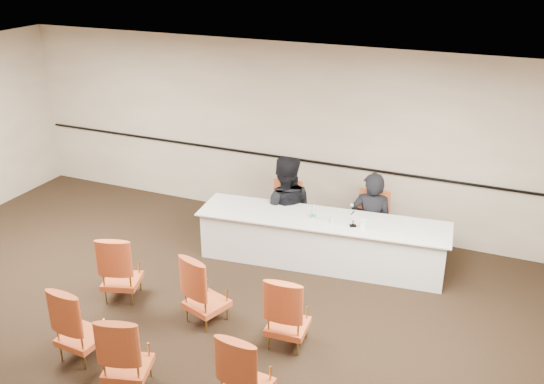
{
  "coord_description": "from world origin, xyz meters",
  "views": [
    {
      "loc": [
        3.51,
        -4.87,
        4.53
      ],
      "look_at": [
        0.3,
        2.6,
        1.06
      ],
      "focal_mm": 40.0,
      "sensor_mm": 36.0,
      "label": 1
    }
  ],
  "objects_px": {
    "aud_chair_front_mid": "(206,288)",
    "panelist_main": "(371,226)",
    "panelist_second_chair": "(284,213)",
    "coffee_cup": "(363,224)",
    "water_bottle": "(314,212)",
    "aud_chair_front_left": "(121,266)",
    "aud_chair_back_mid": "(126,350)",
    "aud_chair_front_right": "(288,310)",
    "drinking_glass": "(333,220)",
    "panelist_second": "(284,214)",
    "aud_chair_back_right": "(246,370)",
    "panelist_main_chair": "(371,224)",
    "panel_table": "(322,241)",
    "aud_chair_back_left": "(80,321)",
    "microphone": "(353,217)"
  },
  "relations": [
    {
      "from": "aud_chair_back_left",
      "to": "aud_chair_front_right",
      "type": "bearing_deg",
      "value": 32.36
    },
    {
      "from": "panelist_second_chair",
      "to": "aud_chair_back_mid",
      "type": "height_order",
      "value": "same"
    },
    {
      "from": "aud_chair_back_right",
      "to": "aud_chair_back_mid",
      "type": "bearing_deg",
      "value": -166.07
    },
    {
      "from": "panelist_main",
      "to": "panelist_main_chair",
      "type": "height_order",
      "value": "panelist_main"
    },
    {
      "from": "panel_table",
      "to": "aud_chair_front_mid",
      "type": "relative_size",
      "value": 3.85
    },
    {
      "from": "microphone",
      "to": "water_bottle",
      "type": "relative_size",
      "value": 1.35
    },
    {
      "from": "panelist_main_chair",
      "to": "drinking_glass",
      "type": "relative_size",
      "value": 9.5
    },
    {
      "from": "panelist_main_chair",
      "to": "water_bottle",
      "type": "bearing_deg",
      "value": -141.73
    },
    {
      "from": "panelist_main",
      "to": "drinking_glass",
      "type": "xyz_separation_m",
      "value": [
        -0.39,
        -0.72,
        0.35
      ]
    },
    {
      "from": "water_bottle",
      "to": "aud_chair_front_mid",
      "type": "bearing_deg",
      "value": -110.95
    },
    {
      "from": "panel_table",
      "to": "drinking_glass",
      "type": "distance_m",
      "value": 0.47
    },
    {
      "from": "aud_chair_back_left",
      "to": "microphone",
      "type": "bearing_deg",
      "value": 56.82
    },
    {
      "from": "microphone",
      "to": "aud_chair_front_mid",
      "type": "bearing_deg",
      "value": -150.85
    },
    {
      "from": "panelist_main",
      "to": "aud_chair_back_left",
      "type": "height_order",
      "value": "panelist_main"
    },
    {
      "from": "panelist_second",
      "to": "aud_chair_back_right",
      "type": "relative_size",
      "value": 2.04
    },
    {
      "from": "panelist_main",
      "to": "panelist_main_chair",
      "type": "xyz_separation_m",
      "value": [
        0.0,
        0.0,
        0.04
      ]
    },
    {
      "from": "panelist_main_chair",
      "to": "aud_chair_back_right",
      "type": "bearing_deg",
      "value": -100.83
    },
    {
      "from": "aud_chair_back_left",
      "to": "panelist_second_chair",
      "type": "bearing_deg",
      "value": 77.69
    },
    {
      "from": "panelist_main_chair",
      "to": "coffee_cup",
      "type": "bearing_deg",
      "value": -92.49
    },
    {
      "from": "panel_table",
      "to": "aud_chair_front_right",
      "type": "bearing_deg",
      "value": -88.51
    },
    {
      "from": "aud_chair_front_right",
      "to": "aud_chair_back_mid",
      "type": "xyz_separation_m",
      "value": [
        -1.3,
        -1.37,
        0.0
      ]
    },
    {
      "from": "aud_chair_back_left",
      "to": "coffee_cup",
      "type": "bearing_deg",
      "value": 55.03
    },
    {
      "from": "panelist_second",
      "to": "microphone",
      "type": "distance_m",
      "value": 1.44
    },
    {
      "from": "panelist_main_chair",
      "to": "aud_chair_front_mid",
      "type": "relative_size",
      "value": 1.0
    },
    {
      "from": "microphone",
      "to": "panelist_second",
      "type": "bearing_deg",
      "value": 130.66
    },
    {
      "from": "panelist_second",
      "to": "aud_chair_back_right",
      "type": "height_order",
      "value": "panelist_second"
    },
    {
      "from": "microphone",
      "to": "panelist_main_chair",
      "type": "bearing_deg",
      "value": 56.12
    },
    {
      "from": "aud_chair_back_left",
      "to": "aud_chair_back_mid",
      "type": "distance_m",
      "value": 0.83
    },
    {
      "from": "panel_table",
      "to": "aud_chair_front_left",
      "type": "xyz_separation_m",
      "value": [
        -2.15,
        -1.94,
        0.11
      ]
    },
    {
      "from": "panelist_second_chair",
      "to": "aud_chair_front_right",
      "type": "xyz_separation_m",
      "value": [
        1.05,
        -2.47,
        0.0
      ]
    },
    {
      "from": "panelist_second",
      "to": "drinking_glass",
      "type": "xyz_separation_m",
      "value": [
        0.97,
        -0.57,
        0.32
      ]
    },
    {
      "from": "coffee_cup",
      "to": "aud_chair_front_left",
      "type": "xyz_separation_m",
      "value": [
        -2.78,
        -1.84,
        -0.33
      ]
    },
    {
      "from": "coffee_cup",
      "to": "panel_table",
      "type": "bearing_deg",
      "value": 171.53
    },
    {
      "from": "panel_table",
      "to": "water_bottle",
      "type": "distance_m",
      "value": 0.49
    },
    {
      "from": "panelist_main_chair",
      "to": "aud_chair_front_right",
      "type": "height_order",
      "value": "same"
    },
    {
      "from": "coffee_cup",
      "to": "aud_chair_front_left",
      "type": "distance_m",
      "value": 3.35
    },
    {
      "from": "panelist_main",
      "to": "aud_chair_back_mid",
      "type": "xyz_separation_m",
      "value": [
        -1.61,
        -3.99,
        0.04
      ]
    },
    {
      "from": "panel_table",
      "to": "aud_chair_front_mid",
      "type": "height_order",
      "value": "aud_chair_front_mid"
    },
    {
      "from": "aud_chair_front_right",
      "to": "aud_chair_back_mid",
      "type": "distance_m",
      "value": 1.89
    },
    {
      "from": "aud_chair_back_right",
      "to": "aud_chair_front_left",
      "type": "bearing_deg",
      "value": 157.51
    },
    {
      "from": "panelist_main_chair",
      "to": "drinking_glass",
      "type": "height_order",
      "value": "panelist_main_chair"
    },
    {
      "from": "coffee_cup",
      "to": "aud_chair_back_right",
      "type": "height_order",
      "value": "aud_chair_back_right"
    },
    {
      "from": "panelist_main",
      "to": "aud_chair_front_right",
      "type": "bearing_deg",
      "value": 76.23
    },
    {
      "from": "panelist_main",
      "to": "panelist_second_chair",
      "type": "relative_size",
      "value": 1.86
    },
    {
      "from": "aud_chair_front_left",
      "to": "panelist_main_chair",
      "type": "bearing_deg",
      "value": 25.74
    },
    {
      "from": "panel_table",
      "to": "microphone",
      "type": "height_order",
      "value": "microphone"
    },
    {
      "from": "water_bottle",
      "to": "aud_chair_front_left",
      "type": "xyz_separation_m",
      "value": [
        -2.04,
        -1.87,
        -0.37
      ]
    },
    {
      "from": "panelist_second_chair",
      "to": "coffee_cup",
      "type": "xyz_separation_m",
      "value": [
        1.41,
        -0.56,
        0.33
      ]
    },
    {
      "from": "aud_chair_back_mid",
      "to": "aud_chair_back_left",
      "type": "bearing_deg",
      "value": 147.34
    },
    {
      "from": "aud_chair_front_mid",
      "to": "panelist_main",
      "type": "bearing_deg",
      "value": 79.82
    }
  ]
}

